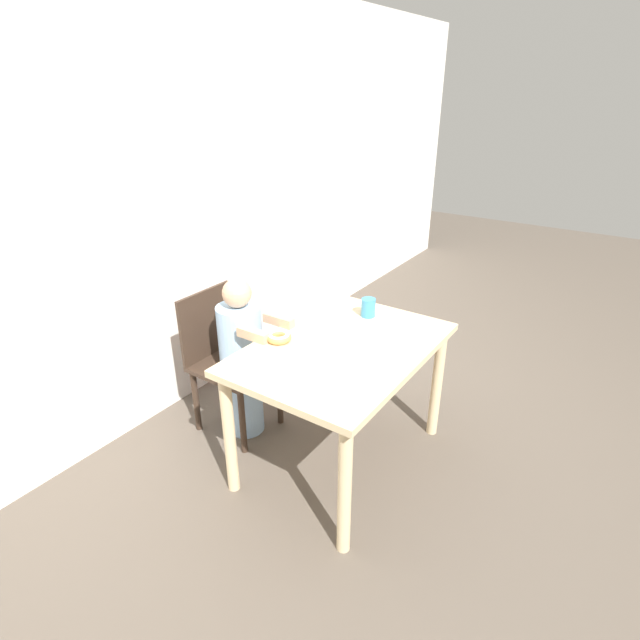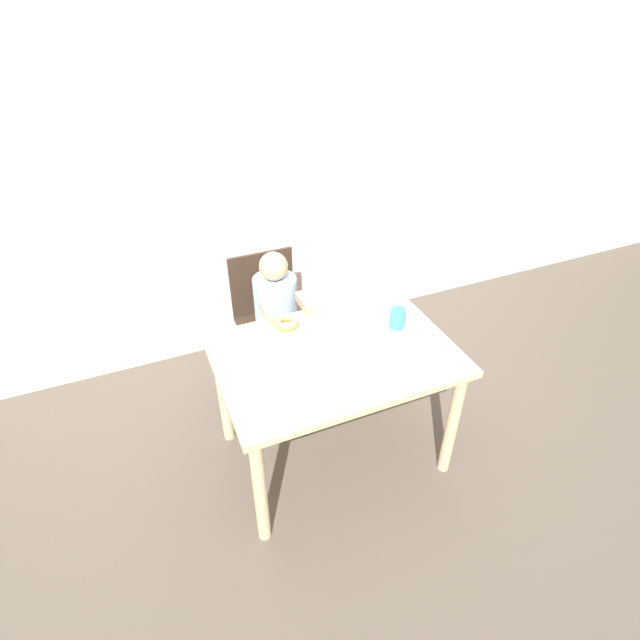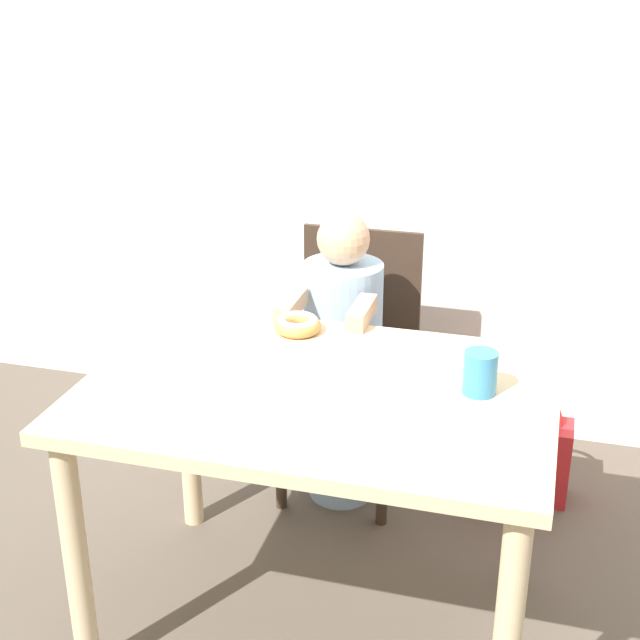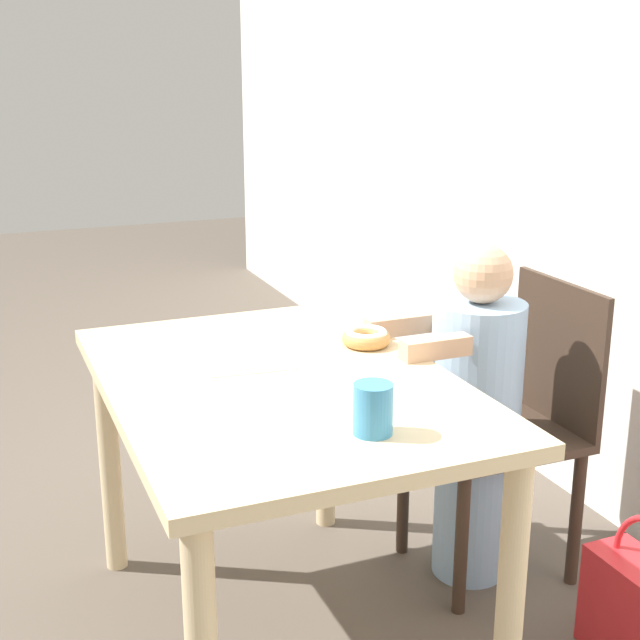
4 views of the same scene
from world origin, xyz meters
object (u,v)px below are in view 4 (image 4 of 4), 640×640
chair (511,424)px  donut (366,337)px  cup (373,409)px  child_figure (474,417)px

chair → donut: 0.53m
chair → donut: (-0.05, -0.44, 0.30)m
chair → cup: 0.88m
cup → child_figure: bearing=131.0°
child_figure → donut: child_figure is taller
donut → cup: 0.57m
chair → donut: chair is taller
chair → child_figure: 0.13m
chair → child_figure: bearing=-90.0°
chair → child_figure: child_figure is taller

